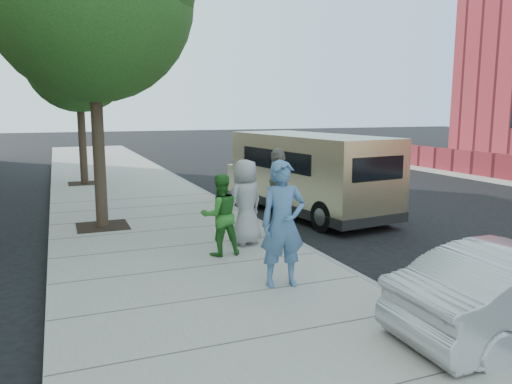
# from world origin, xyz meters

# --- Properties ---
(ground) EXTENTS (120.00, 120.00, 0.00)m
(ground) POSITION_xyz_m (0.00, 0.00, 0.00)
(ground) COLOR black
(ground) RESTS_ON ground
(sidewalk) EXTENTS (5.00, 60.00, 0.15)m
(sidewalk) POSITION_xyz_m (-1.00, 0.00, 0.07)
(sidewalk) COLOR gray
(sidewalk) RESTS_ON ground
(curb_face) EXTENTS (0.12, 60.00, 0.16)m
(curb_face) POSITION_xyz_m (1.44, 0.00, 0.07)
(curb_face) COLOR gray
(curb_face) RESTS_ON ground
(tree_far) EXTENTS (3.92, 3.80, 6.49)m
(tree_far) POSITION_xyz_m (-2.25, 10.00, 4.88)
(tree_far) COLOR black
(tree_far) RESTS_ON sidewalk
(parking_meter) EXTENTS (0.28, 0.17, 1.30)m
(parking_meter) POSITION_xyz_m (0.70, 0.40, 1.09)
(parking_meter) COLOR gray
(parking_meter) RESTS_ON sidewalk
(van) EXTENTS (2.73, 6.24, 2.24)m
(van) POSITION_xyz_m (3.29, 2.56, 1.19)
(van) COLOR tan
(van) RESTS_ON ground
(person_officer) EXTENTS (0.78, 0.57, 2.01)m
(person_officer) POSITION_xyz_m (0.01, -2.90, 1.15)
(person_officer) COLOR teal
(person_officer) RESTS_ON sidewalk
(person_green_shirt) EXTENTS (0.78, 0.61, 1.57)m
(person_green_shirt) POSITION_xyz_m (-0.38, -0.93, 0.94)
(person_green_shirt) COLOR #2D7A28
(person_green_shirt) RESTS_ON sidewalk
(person_gray_shirt) EXTENTS (1.02, 0.86, 1.77)m
(person_gray_shirt) POSITION_xyz_m (0.34, -0.38, 1.04)
(person_gray_shirt) COLOR #9B9B9E
(person_gray_shirt) RESTS_ON sidewalk
(person_striped_polo) EXTENTS (1.13, 1.17, 1.96)m
(person_striped_polo) POSITION_xyz_m (1.20, -0.11, 1.13)
(person_striped_polo) COLOR gray
(person_striped_polo) RESTS_ON sidewalk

